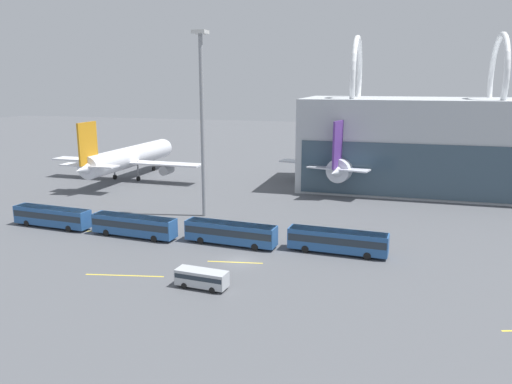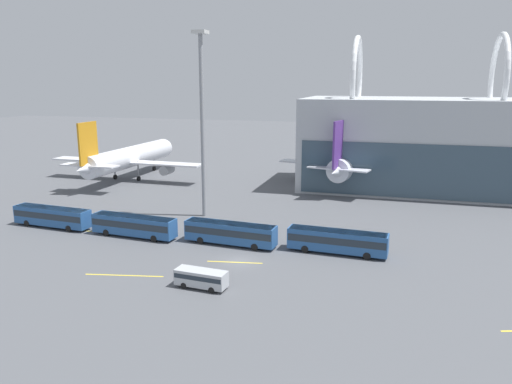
% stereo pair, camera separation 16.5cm
% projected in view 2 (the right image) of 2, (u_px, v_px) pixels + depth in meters
% --- Properties ---
extents(ground_plane, '(440.00, 440.00, 0.00)m').
position_uv_depth(ground_plane, '(240.00, 261.00, 64.14)').
color(ground_plane, '#515459').
extents(airliner_at_gate_near, '(37.57, 39.00, 14.53)m').
position_uv_depth(airliner_at_gate_near, '(127.00, 158.00, 116.00)').
color(airliner_at_gate_near, silver).
rests_on(airliner_at_gate_near, ground_plane).
extents(airliner_at_gate_far, '(35.52, 33.04, 15.22)m').
position_uv_depth(airliner_at_gate_far, '(358.00, 162.00, 108.46)').
color(airliner_at_gate_far, silver).
rests_on(airliner_at_gate_far, ground_plane).
extents(shuttle_bus_0, '(13.48, 3.64, 3.14)m').
position_uv_depth(shuttle_bus_0, '(52.00, 216.00, 78.88)').
color(shuttle_bus_0, '#285693').
rests_on(shuttle_bus_0, ground_plane).
extents(shuttle_bus_1, '(13.48, 3.68, 3.14)m').
position_uv_depth(shuttle_bus_1, '(134.00, 225.00, 73.98)').
color(shuttle_bus_1, '#285693').
rests_on(shuttle_bus_1, ground_plane).
extents(shuttle_bus_2, '(13.48, 3.68, 3.14)m').
position_uv_depth(shuttle_bus_2, '(230.00, 232.00, 70.36)').
color(shuttle_bus_2, '#285693').
rests_on(shuttle_bus_2, ground_plane).
extents(shuttle_bus_3, '(13.45, 3.40, 3.14)m').
position_uv_depth(shuttle_bus_3, '(337.00, 240.00, 66.79)').
color(shuttle_bus_3, '#285693').
rests_on(shuttle_bus_3, ground_plane).
extents(service_van_foreground, '(6.08, 2.50, 2.07)m').
position_uv_depth(service_van_foreground, '(201.00, 277.00, 55.76)').
color(service_van_foreground, '#B2B7BC').
rests_on(service_van_foreground, ground_plane).
extents(floodlight_mast, '(2.27, 2.27, 30.55)m').
position_uv_depth(floodlight_mast, '(202.00, 112.00, 82.01)').
color(floodlight_mast, gray).
rests_on(floodlight_mast, ground_plane).
extents(lane_stripe_1, '(11.18, 3.28, 0.01)m').
position_uv_depth(lane_stripe_1, '(120.00, 231.00, 76.99)').
color(lane_stripe_1, yellow).
rests_on(lane_stripe_1, ground_plane).
extents(lane_stripe_2, '(7.10, 1.45, 0.01)m').
position_uv_depth(lane_stripe_2, '(235.00, 262.00, 63.85)').
color(lane_stripe_2, yellow).
rests_on(lane_stripe_2, ground_plane).
extents(lane_stripe_3, '(9.42, 2.12, 0.01)m').
position_uv_depth(lane_stripe_3, '(124.00, 275.00, 59.56)').
color(lane_stripe_3, yellow).
rests_on(lane_stripe_3, ground_plane).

